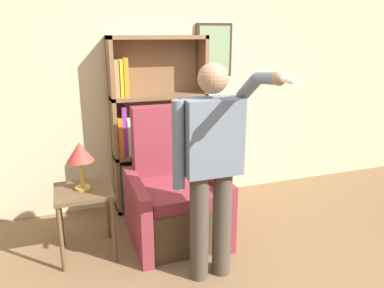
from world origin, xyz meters
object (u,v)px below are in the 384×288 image
object	(u,v)px
armchair	(174,199)
person_standing	(212,161)
side_table	(84,200)
table_lamp	(80,154)
bookcase	(151,130)

from	to	relation	value
armchair	person_standing	distance (m)	0.95
side_table	table_lamp	bearing A→B (deg)	135.00
bookcase	person_standing	size ratio (longest dim) A/B	1.10
person_standing	table_lamp	bearing A→B (deg)	144.11
side_table	person_standing	bearing A→B (deg)	-35.89
armchair	person_standing	bearing A→B (deg)	-83.23
side_table	bookcase	bearing A→B (deg)	44.74
armchair	side_table	bearing A→B (deg)	-175.77
armchair	bookcase	bearing A→B (deg)	93.45
side_table	table_lamp	xyz separation A→B (m)	(-0.00, 0.00, 0.42)
person_standing	side_table	distance (m)	1.22
armchair	side_table	distance (m)	0.84
person_standing	side_table	bearing A→B (deg)	144.11
armchair	person_standing	xyz separation A→B (m)	(0.09, -0.72, 0.61)
bookcase	table_lamp	bearing A→B (deg)	-135.26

